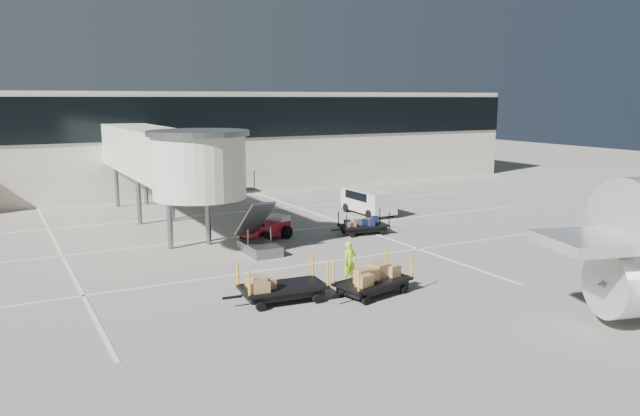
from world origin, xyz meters
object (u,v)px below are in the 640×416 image
at_px(suitcase_cart, 363,226).
at_px(ground_worker, 350,262).
at_px(box_cart_far, 284,287).
at_px(box_cart_near, 370,281).
at_px(minivan, 367,200).
at_px(baggage_tug, 267,228).

relative_size(suitcase_cart, ground_worker, 1.90).
xyz_separation_m(box_cart_far, ground_worker, (3.36, 0.86, 0.32)).
bearing_deg(box_cart_near, minivan, 45.23).
bearing_deg(ground_worker, box_cart_far, -177.64).
relative_size(ground_worker, minivan, 0.42).
height_order(baggage_tug, minivan, baggage_tug).
xyz_separation_m(baggage_tug, box_cart_far, (-3.60, -9.89, -0.07)).
distance_m(box_cart_near, ground_worker, 1.78).
distance_m(suitcase_cart, ground_worker, 9.43).
bearing_deg(box_cart_near, suitcase_cart, 46.54).
distance_m(box_cart_near, minivan, 17.13).
bearing_deg(ground_worker, suitcase_cart, 42.41).
relative_size(suitcase_cart, box_cart_near, 0.88).
xyz_separation_m(baggage_tug, box_cart_near, (-0.38, -10.78, -0.07)).
distance_m(box_cart_near, box_cart_far, 3.34).
bearing_deg(ground_worker, box_cart_near, -106.60).
bearing_deg(minivan, baggage_tug, -157.09).
bearing_deg(box_cart_far, ground_worker, 19.09).
xyz_separation_m(suitcase_cart, minivan, (3.49, 5.09, 0.48)).
relative_size(suitcase_cart, minivan, 0.79).
relative_size(baggage_tug, suitcase_cart, 0.87).
xyz_separation_m(ground_worker, minivan, (8.98, 12.75, 0.08)).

